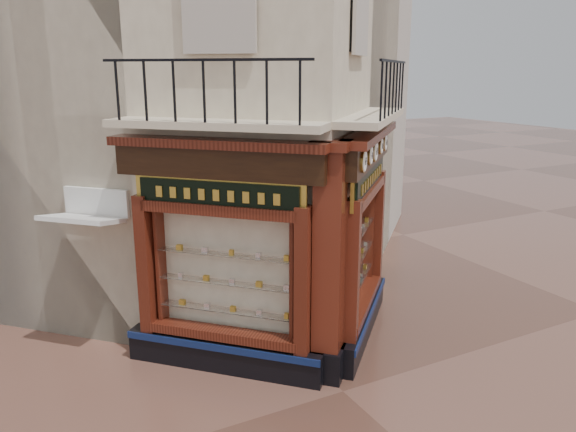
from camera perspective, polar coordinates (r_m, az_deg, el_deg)
ground at (r=9.49m, az=5.61°, el=-17.31°), size 80.00×80.00×0.00m
main_building at (r=13.64m, az=-8.84°, el=18.64°), size 11.31×11.31×12.00m
neighbour_left at (r=15.45m, az=-20.98°, el=15.53°), size 11.31×11.31×11.00m
neighbour_right at (r=16.84m, az=-3.38°, el=16.29°), size 11.31×11.31×11.00m
shopfront_left at (r=9.32m, az=-6.74°, el=-4.47°), size 2.86×2.86×3.98m
shopfront_right at (r=10.60m, az=7.58°, el=-2.13°), size 2.86×2.86×3.98m
corner_pilaster at (r=9.02m, az=4.17°, el=-5.27°), size 0.85×0.85×3.98m
balcony at (r=9.36m, az=1.20°, el=9.76°), size 5.94×2.97×1.03m
clock_a at (r=8.93m, az=7.68°, el=5.54°), size 0.29×0.29×0.37m
clock_b at (r=9.55m, az=8.33°, el=6.10°), size 0.27×0.27×0.33m
clock_c at (r=10.08m, az=8.82°, el=6.53°), size 0.30×0.30×0.38m
clock_d at (r=10.78m, az=9.39°, el=7.03°), size 0.26×0.26×0.31m
clock_e at (r=11.35m, az=9.81°, el=7.39°), size 0.28×0.28×0.34m
awning at (r=11.07m, az=-19.06°, el=-13.14°), size 1.45×1.45×0.22m
signboard_left at (r=8.95m, az=-7.15°, el=2.18°), size 2.11×2.11×0.56m
signboard_right at (r=10.32m, az=8.22°, el=3.81°), size 2.20×2.20×0.59m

